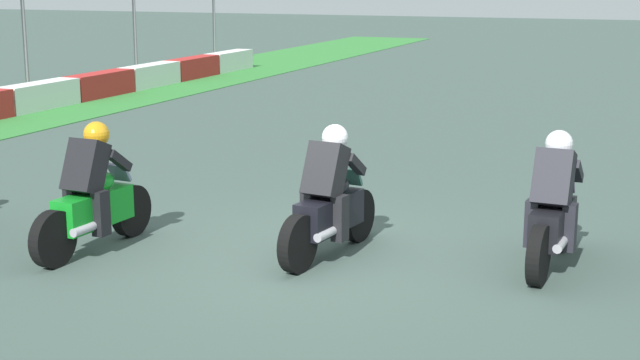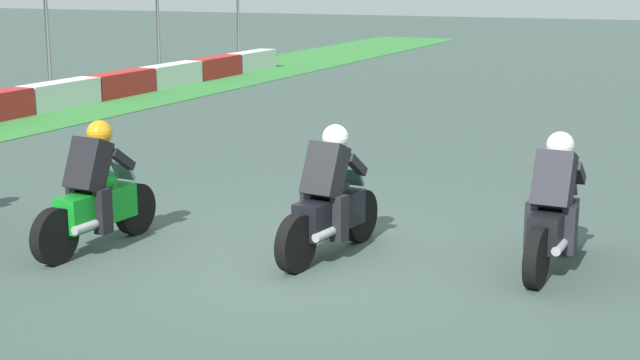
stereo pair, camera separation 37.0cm
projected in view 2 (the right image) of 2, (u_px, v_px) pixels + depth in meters
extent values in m
plane|color=#3D5049|center=(315.00, 258.00, 10.56)|extent=(120.00, 120.00, 0.00)
cube|color=white|center=(60.00, 95.00, 22.33)|extent=(2.39, 0.60, 0.64)
cube|color=red|center=(121.00, 84.00, 24.50)|extent=(2.39, 0.60, 0.64)
cube|color=white|center=(172.00, 75.00, 26.67)|extent=(2.39, 0.60, 0.64)
cube|color=red|center=(215.00, 68.00, 28.85)|extent=(2.39, 0.60, 0.64)
cube|color=white|center=(252.00, 61.00, 31.02)|extent=(2.39, 0.60, 0.64)
cylinder|color=slate|center=(48.00, 43.00, 24.30)|extent=(0.10, 0.10, 2.78)
cylinder|color=slate|center=(158.00, 32.00, 28.87)|extent=(0.10, 0.10, 2.78)
cylinder|color=slate|center=(238.00, 24.00, 33.43)|extent=(0.10, 0.10, 2.78)
cylinder|color=black|center=(567.00, 226.00, 10.72)|extent=(0.65, 0.17, 0.64)
cylinder|color=black|center=(537.00, 258.00, 9.50)|extent=(0.65, 0.17, 0.64)
cube|color=black|center=(553.00, 225.00, 10.08)|extent=(1.11, 0.37, 0.40)
ellipsoid|color=black|center=(557.00, 196.00, 10.10)|extent=(0.49, 0.32, 0.24)
cube|color=red|center=(542.00, 235.00, 9.63)|extent=(0.07, 0.16, 0.08)
cylinder|color=#A5A5AD|center=(560.00, 247.00, 9.73)|extent=(0.42, 0.12, 0.10)
cube|color=black|center=(554.00, 180.00, 9.88)|extent=(0.50, 0.42, 0.66)
sphere|color=silver|center=(560.00, 145.00, 9.99)|extent=(0.31, 0.31, 0.30)
cube|color=slate|center=(565.00, 185.00, 10.44)|extent=(0.17, 0.27, 0.23)
cube|color=black|center=(532.00, 225.00, 10.06)|extent=(0.19, 0.15, 0.52)
cube|color=black|center=(570.00, 230.00, 9.88)|extent=(0.19, 0.15, 0.52)
cube|color=black|center=(546.00, 170.00, 10.28)|extent=(0.39, 0.12, 0.31)
cube|color=black|center=(579.00, 173.00, 10.12)|extent=(0.39, 0.12, 0.31)
cylinder|color=black|center=(360.00, 216.00, 11.17)|extent=(0.65, 0.22, 0.64)
cylinder|color=black|center=(296.00, 244.00, 10.01)|extent=(0.65, 0.22, 0.64)
cube|color=black|center=(330.00, 214.00, 10.55)|extent=(1.13, 0.47, 0.40)
ellipsoid|color=black|center=(334.00, 186.00, 10.57)|extent=(0.52, 0.36, 0.24)
cube|color=red|center=(305.00, 222.00, 10.12)|extent=(0.08, 0.17, 0.08)
cylinder|color=#A5A5AD|center=(326.00, 234.00, 10.21)|extent=(0.43, 0.16, 0.10)
cube|color=black|center=(325.00, 170.00, 10.36)|extent=(0.53, 0.46, 0.66)
sphere|color=silver|center=(335.00, 138.00, 10.46)|extent=(0.34, 0.34, 0.30)
cube|color=#417568|center=(352.00, 176.00, 10.89)|extent=(0.19, 0.28, 0.23)
cube|color=black|center=(309.00, 213.00, 10.56)|extent=(0.20, 0.16, 0.52)
cube|color=black|center=(339.00, 218.00, 10.35)|extent=(0.20, 0.16, 0.52)
cube|color=black|center=(329.00, 161.00, 10.76)|extent=(0.39, 0.15, 0.31)
cube|color=black|center=(356.00, 165.00, 10.57)|extent=(0.39, 0.15, 0.31)
cylinder|color=black|center=(135.00, 209.00, 11.49)|extent=(0.65, 0.18, 0.64)
cylinder|color=black|center=(55.00, 236.00, 10.28)|extent=(0.65, 0.18, 0.64)
cube|color=#128A20|center=(97.00, 207.00, 10.85)|extent=(1.12, 0.39, 0.40)
ellipsoid|color=#128A20|center=(101.00, 180.00, 10.87)|extent=(0.50, 0.33, 0.24)
cube|color=red|center=(66.00, 215.00, 10.40)|extent=(0.07, 0.16, 0.08)
cylinder|color=#A5A5AD|center=(87.00, 226.00, 10.50)|extent=(0.43, 0.13, 0.10)
cube|color=black|center=(88.00, 165.00, 10.65)|extent=(0.51, 0.43, 0.66)
sphere|color=orange|center=(100.00, 133.00, 10.76)|extent=(0.32, 0.32, 0.30)
cube|color=slate|center=(123.00, 171.00, 11.21)|extent=(0.17, 0.27, 0.23)
cube|color=black|center=(76.00, 207.00, 10.83)|extent=(0.19, 0.15, 0.52)
cube|color=black|center=(103.00, 211.00, 10.65)|extent=(0.19, 0.15, 0.52)
cube|color=black|center=(98.00, 156.00, 11.05)|extent=(0.39, 0.12, 0.31)
cube|color=black|center=(122.00, 159.00, 10.89)|extent=(0.39, 0.12, 0.31)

